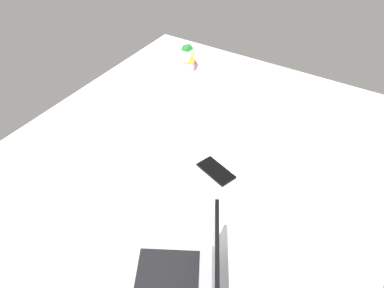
% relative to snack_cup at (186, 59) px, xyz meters
% --- Properties ---
extents(bed_mattress, '(1.80, 1.40, 0.18)m').
position_rel_snack_cup_xyz_m(bed_mattress, '(0.62, 0.37, -0.15)').
color(bed_mattress, white).
rests_on(bed_mattress, ground).
extents(snack_cup, '(0.09, 0.10, 0.14)m').
position_rel_snack_cup_xyz_m(snack_cup, '(0.00, 0.00, 0.00)').
color(snack_cup, silver).
rests_on(snack_cup, bed_mattress).
extents(cell_phone, '(0.11, 0.15, 0.01)m').
position_rel_snack_cup_xyz_m(cell_phone, '(0.56, 0.48, -0.05)').
color(cell_phone, black).
rests_on(cell_phone, bed_mattress).
extents(pillow, '(0.52, 0.36, 0.13)m').
position_rel_snack_cup_xyz_m(pillow, '(0.32, 0.85, 0.01)').
color(pillow, white).
rests_on(pillow, bed_mattress).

